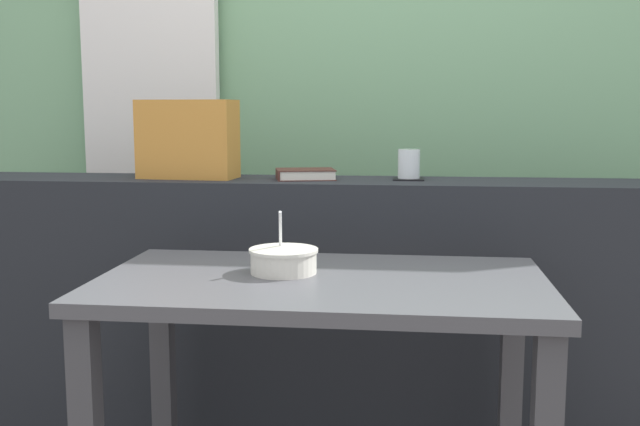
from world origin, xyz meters
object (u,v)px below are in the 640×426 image
at_px(coaster_square, 409,179).
at_px(throw_pillow, 188,139).
at_px(juice_glass, 409,165).
at_px(breakfast_table, 322,321).
at_px(closed_book, 305,174).
at_px(soup_bowl, 284,260).

height_order(coaster_square, throw_pillow, throw_pillow).
bearing_deg(throw_pillow, juice_glass, 2.18).
bearing_deg(coaster_square, breakfast_table, -108.39).
height_order(juice_glass, closed_book, juice_glass).
xyz_separation_m(breakfast_table, juice_glass, (0.21, 0.64, 0.35)).
bearing_deg(throw_pillow, closed_book, 0.72).
bearing_deg(soup_bowl, closed_book, 92.41).
xyz_separation_m(closed_book, soup_bowl, (0.02, -0.57, -0.17)).
relative_size(breakfast_table, throw_pillow, 3.50).
xyz_separation_m(juice_glass, closed_book, (-0.34, -0.02, -0.03)).
xyz_separation_m(coaster_square, juice_glass, (0.00, 0.00, 0.05)).
relative_size(coaster_square, juice_glass, 1.05).
relative_size(coaster_square, soup_bowl, 0.56).
distance_m(throw_pillow, soup_bowl, 0.76).
relative_size(coaster_square, throw_pillow, 0.31).
bearing_deg(breakfast_table, soup_bowl, 157.64).
distance_m(juice_glass, throw_pillow, 0.74).
xyz_separation_m(breakfast_table, throw_pillow, (-0.52, 0.61, 0.43)).
bearing_deg(soup_bowl, throw_pillow, 126.25).
bearing_deg(soup_bowl, coaster_square, 62.10).
bearing_deg(closed_book, coaster_square, 3.86).
relative_size(closed_book, throw_pillow, 0.68).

